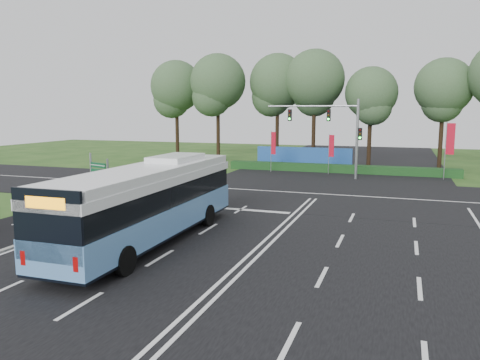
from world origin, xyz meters
name	(u,v)px	position (x,y,z in m)	size (l,w,h in m)	color
ground	(271,236)	(0.00, 0.00, 0.00)	(120.00, 120.00, 0.00)	#224717
road_main	(271,235)	(0.00, 0.00, 0.02)	(20.00, 120.00, 0.04)	black
road_cross	(316,194)	(0.00, 12.00, 0.03)	(120.00, 14.00, 0.05)	black
bike_path	(20,228)	(-12.50, -3.00, 0.03)	(5.00, 18.00, 0.06)	black
kerb_strip	(58,232)	(-10.10, -3.00, 0.06)	(0.25, 18.00, 0.12)	gray
city_bus	(150,202)	(-4.87, -3.02, 1.90)	(3.00, 13.19, 3.78)	#568BC8
pedestrian_signal	(108,183)	(-10.63, 2.02, 1.73)	(0.28, 0.41, 3.17)	gray
street_sign	(95,177)	(-10.28, 0.33, 2.33)	(1.36, 0.54, 3.67)	gray
banner_flag_left	(273,145)	(-6.14, 22.59, 2.66)	(0.55, 0.29, 4.05)	gray
banner_flag_mid	(331,148)	(-0.58, 22.87, 2.53)	(0.54, 0.25, 3.84)	gray
banner_flag_right	(449,143)	(9.54, 22.74, 3.27)	(0.72, 0.25, 5.05)	gray
traffic_light_gantry	(337,126)	(0.21, 20.50, 4.66)	(8.41, 0.28, 7.00)	gray
hedge	(339,169)	(0.00, 24.50, 0.40)	(22.00, 1.20, 0.80)	#153A17
blue_hoarding	(303,158)	(-4.00, 27.00, 1.10)	(10.00, 0.30, 2.20)	#1C4B99
eucalyptus_row	(316,83)	(-3.58, 31.25, 9.05)	(41.90, 9.12, 12.74)	black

